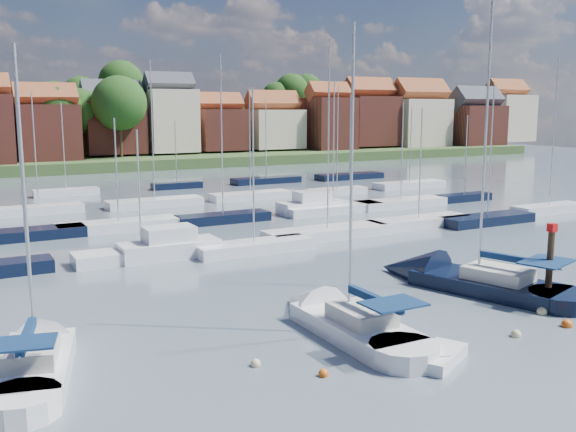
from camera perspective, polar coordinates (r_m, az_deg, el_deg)
ground at (r=66.51m, az=-11.46°, el=0.35°), size 260.00×260.00×0.00m
sailboat_left at (r=28.67m, az=-21.35°, el=-11.74°), size 5.07×10.53×13.91m
sailboat_centre at (r=31.35m, az=4.57°, el=-9.26°), size 3.00×11.33×15.40m
sailboat_navy at (r=39.60m, az=14.94°, el=-5.55°), size 7.43×13.72×18.32m
tender at (r=27.97m, az=13.30°, el=-12.10°), size 3.38×2.71×0.66m
timber_piling at (r=37.68m, az=22.15°, el=-5.25°), size 0.40×0.40×6.62m
buoy_b at (r=26.14m, az=3.18°, el=-14.03°), size 0.42×0.42×0.42m
buoy_c at (r=27.05m, az=-2.88°, el=-13.19°), size 0.41×0.41×0.41m
buoy_d at (r=32.03m, az=19.60°, el=-10.06°), size 0.47×0.47×0.47m
buoy_e at (r=36.80m, az=6.36°, el=-7.00°), size 0.47×0.47×0.47m
buoy_f at (r=35.82m, az=21.64°, el=-8.10°), size 0.53×0.53×0.53m
buoy_g at (r=34.30m, az=23.53°, el=-9.00°), size 0.54×0.54×0.54m
marina_field at (r=62.48m, az=-8.49°, el=0.24°), size 79.62×41.41×15.93m
far_shore_town at (r=157.10m, az=-20.76°, el=6.84°), size 212.46×90.00×22.27m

